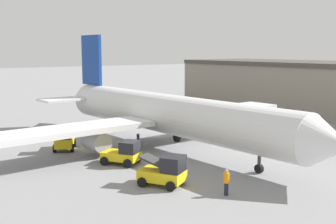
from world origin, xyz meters
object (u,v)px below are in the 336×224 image
at_px(pushback_tug, 124,153).
at_px(airplane, 162,113).
at_px(baggage_tug, 64,139).
at_px(ground_crew_worker, 226,181).
at_px(belt_loader_truck, 165,171).

bearing_deg(pushback_tug, airplane, 86.03).
distance_m(baggage_tug, pushback_tug, 7.96).
bearing_deg(pushback_tug, baggage_tug, 161.80).
bearing_deg(airplane, pushback_tug, -63.90).
bearing_deg(airplane, ground_crew_worker, -22.36).
relative_size(ground_crew_worker, baggage_tug, 0.49).
bearing_deg(pushback_tug, ground_crew_worker, -24.95).
xyz_separation_m(ground_crew_worker, belt_loader_truck, (-3.98, -2.10, 0.10)).
xyz_separation_m(airplane, baggage_tug, (-3.95, -8.61, -2.18)).
bearing_deg(airplane, belt_loader_truck, -37.58).
height_order(airplane, pushback_tug, airplane).
distance_m(ground_crew_worker, pushback_tug, 10.73).
bearing_deg(belt_loader_truck, airplane, 116.05).
height_order(ground_crew_worker, baggage_tug, baggage_tug).
xyz_separation_m(airplane, pushback_tug, (3.71, -6.48, -2.36)).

